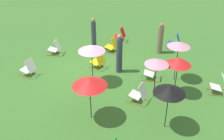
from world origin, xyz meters
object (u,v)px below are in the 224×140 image
deckchair_3 (152,72)px  umbrella_4 (157,62)px  deckchair_6 (55,48)px  deckchair_9 (120,35)px  deckchair_4 (175,42)px  deckchair_5 (139,94)px  person_1 (119,54)px  umbrella_2 (170,90)px  deckchair_2 (98,61)px  umbrella_5 (179,61)px  person_0 (160,39)px  umbrella_0 (89,82)px  umbrella_3 (179,44)px  deckchair_0 (220,85)px  umbrella_1 (92,48)px  deckchair_7 (112,46)px  deckchair_8 (29,69)px  person_2 (94,35)px

deckchair_3 → umbrella_4: umbrella_4 is taller
deckchair_6 → deckchair_9: size_ratio=1.04×
deckchair_4 → deckchair_5: same height
person_1 → umbrella_2: bearing=-169.7°
deckchair_9 → umbrella_4: (4.62, 3.30, 1.24)m
deckchair_2 → umbrella_5: umbrella_5 is taller
umbrella_2 → person_0: umbrella_2 is taller
umbrella_0 → umbrella_3: 4.41m
deckchair_2 → umbrella_3: umbrella_3 is taller
umbrella_2 → deckchair_0: bearing=151.2°
umbrella_2 → person_1: bearing=-134.9°
deckchair_4 → umbrella_1: (5.00, -2.61, 1.30)m
deckchair_7 → umbrella_0: bearing=18.8°
umbrella_0 → deckchair_9: bearing=-167.1°
umbrella_2 → umbrella_3: size_ratio=0.92×
deckchair_4 → umbrella_3: size_ratio=0.45×
deckchair_0 → umbrella_0: umbrella_0 is taller
deckchair_8 → umbrella_2: (0.89, 6.53, 1.20)m
deckchair_2 → deckchair_8: (1.90, -2.61, 0.00)m
deckchair_4 → deckchair_7: same height
deckchair_0 → umbrella_0: bearing=-65.5°
umbrella_0 → deckchair_3: bearing=158.9°
deckchair_6 → umbrella_1: size_ratio=0.48×
deckchair_0 → person_2: (-1.65, -6.63, 0.52)m
umbrella_4 → person_2: 5.21m
deckchair_7 → deckchair_4: bearing=126.1°
deckchair_9 → person_2: 1.94m
person_2 → umbrella_5: bearing=112.9°
deckchair_8 → person_1: size_ratio=0.44×
deckchair_6 → umbrella_0: bearing=30.9°
deckchair_5 → umbrella_0: size_ratio=0.49×
deckchair_5 → umbrella_0: umbrella_0 is taller
umbrella_3 → deckchair_9: bearing=-128.0°
person_2 → deckchair_5: bearing=95.8°
deckchair_4 → deckchair_8: same height
deckchair_9 → person_2: bearing=-35.2°
deckchair_6 → umbrella_0: (3.78, 4.08, 1.18)m
deckchair_5 → umbrella_1: bearing=-99.4°
person_1 → person_2: bearing=17.5°
deckchair_5 → umbrella_1: (-0.54, -2.32, 1.30)m
umbrella_5 → person_1: person_1 is taller
person_0 → umbrella_2: bearing=17.5°
umbrella_5 → person_2: 5.53m
deckchair_5 → umbrella_2: size_ratio=0.49×
deckchair_2 → umbrella_4: size_ratio=0.50×
deckchair_7 → person_1: bearing=35.8°
deckchair_6 → deckchair_3: bearing=69.9°
umbrella_4 → deckchair_4: bearing=-178.2°
person_2 → umbrella_1: bearing=74.8°
umbrella_0 → umbrella_3: bearing=149.4°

